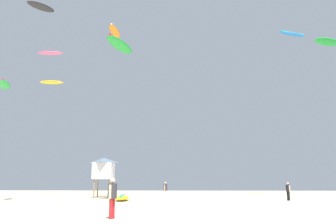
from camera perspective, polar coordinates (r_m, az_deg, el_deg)
person_foreground at (r=16.21m, az=-8.80°, el=-12.82°), size 0.39×0.56×1.73m
person_midground at (r=34.61m, az=-0.43°, el=-12.10°), size 0.36×0.51×1.61m
person_left at (r=33.90m, az=18.47°, el=-11.61°), size 0.35×0.48×1.56m
kite_grounded_near at (r=32.21m, az=-7.27°, el=-13.32°), size 1.65×4.35×0.52m
lifeguard_tower at (r=39.26m, az=-10.16°, el=-8.73°), size 2.30×2.30×4.15m
kite_aloft_0 at (r=32.22m, az=-7.61°, el=10.45°), size 2.33×4.57×0.57m
kite_aloft_1 at (r=33.85m, az=-24.44°, el=3.91°), size 1.87×3.08×0.45m
kite_aloft_2 at (r=40.47m, az=-8.45°, el=12.51°), size 1.05×3.47×0.51m
kite_aloft_3 at (r=47.54m, az=19.09°, el=11.57°), size 3.81×2.48×0.63m
kite_aloft_4 at (r=54.64m, az=-17.92°, el=4.50°), size 3.43×1.37×0.53m
kite_aloft_5 at (r=45.32m, az=-18.12°, el=8.87°), size 3.04×1.07×0.37m
kite_aloft_7 at (r=52.83m, az=23.89°, el=10.13°), size 4.26×2.74×1.03m
kite_aloft_8 at (r=60.56m, az=-19.47°, el=15.45°), size 3.88×4.15×1.03m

